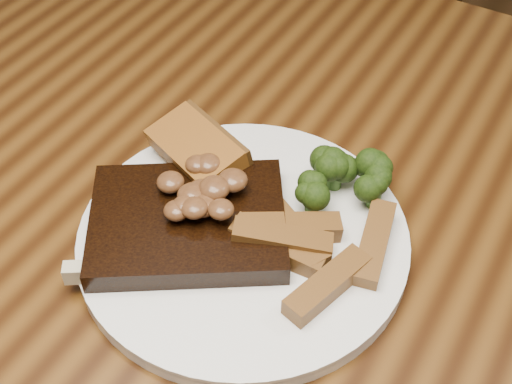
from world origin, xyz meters
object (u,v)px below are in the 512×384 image
Objects in this scene: potato_wedges at (309,241)px; dining_table at (274,270)px; plate at (243,240)px; garlic_bread at (197,163)px; chair_far at (363,37)px; steak at (188,224)px.

dining_table is at bearing 145.99° from potato_wedges.
potato_wedges is at bearing 14.19° from plate.
garlic_bread is 0.86× the size of potato_wedges.
chair_far reaches higher than potato_wedges.
garlic_bread is at bearing 84.97° from steak.
chair_far is 0.83m from potato_wedges.
plate is at bearing -96.64° from dining_table.
steak reaches higher than dining_table.
dining_table is 0.11m from plate.
steak is (-0.05, -0.07, 0.12)m from dining_table.
chair_far is at bearing 103.82° from plate.
dining_table is 0.15m from garlic_bread.
steak is at bearing -160.30° from potato_wedges.
potato_wedges is (0.05, -0.04, 0.12)m from dining_table.
chair_far is at bearing 119.20° from garlic_bread.
plate is 0.05m from steak.
chair_far is at bearing 105.23° from dining_table.
steak is at bearing -124.61° from dining_table.
chair_far is 9.00× the size of garlic_bread.
garlic_bread is (0.10, -0.70, 0.30)m from chair_far.
plate is at bearing -165.81° from potato_wedges.
potato_wedges reaches higher than garlic_bread.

